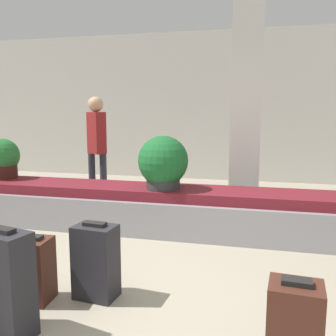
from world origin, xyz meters
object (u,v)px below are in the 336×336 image
object	(u,v)px
suitcase_7	(4,284)
traveler_0	(97,140)
pillar	(246,104)
suitcase_1	(294,334)
suitcase_5	(96,261)
suitcase_2	(35,270)
potted_plant_2	(163,163)
potted_plant_0	(2,159)

from	to	relation	value
suitcase_7	traveler_0	bearing A→B (deg)	117.53
pillar	suitcase_7	world-z (taller)	pillar
suitcase_7	suitcase_1	bearing A→B (deg)	12.58
traveler_0	suitcase_5	bearing A→B (deg)	150.85
suitcase_5	traveler_0	distance (m)	3.25
suitcase_5	suitcase_2	bearing A→B (deg)	-152.64
traveler_0	potted_plant_2	bearing A→B (deg)	177.39
potted_plant_2	traveler_0	size ratio (longest dim) A/B	0.38
suitcase_2	suitcase_5	distance (m)	0.48
suitcase_1	potted_plant_0	xyz separation A→B (m)	(-3.77, 2.55, 0.54)
pillar	potted_plant_0	bearing A→B (deg)	-165.15
potted_plant_0	suitcase_1	bearing A→B (deg)	-34.11
suitcase_5	potted_plant_2	xyz separation A→B (m)	(0.11, 1.74, 0.57)
suitcase_2	suitcase_1	bearing A→B (deg)	-17.49
suitcase_2	suitcase_7	xyz separation A→B (m)	(0.06, -0.45, 0.11)
suitcase_5	potted_plant_2	size ratio (longest dim) A/B	0.96
suitcase_7	potted_plant_2	size ratio (longest dim) A/B	1.15
suitcase_1	traveler_0	world-z (taller)	traveler_0
traveler_0	pillar	bearing A→B (deg)	-145.29
pillar	potted_plant_0	world-z (taller)	pillar
pillar	potted_plant_0	distance (m)	3.55
suitcase_1	potted_plant_0	size ratio (longest dim) A/B	1.07
suitcase_1	suitcase_2	distance (m)	1.98
suitcase_7	traveler_0	world-z (taller)	traveler_0
pillar	suitcase_7	bearing A→B (deg)	-112.73
pillar	traveler_0	world-z (taller)	pillar
suitcase_2	suitcase_5	size ratio (longest dim) A/B	0.86
pillar	suitcase_1	size ratio (longest dim) A/B	5.22
suitcase_1	potted_plant_2	distance (m)	2.80
suitcase_1	suitcase_2	world-z (taller)	suitcase_1
pillar	suitcase_2	size ratio (longest dim) A/B	5.89
suitcase_5	potted_plant_2	world-z (taller)	potted_plant_2
suitcase_2	potted_plant_2	xyz separation A→B (m)	(0.56, 1.91, 0.62)
suitcase_2	traveler_0	size ratio (longest dim) A/B	0.31
suitcase_2	potted_plant_0	distance (m)	2.85
potted_plant_0	suitcase_7	bearing A→B (deg)	-52.92
pillar	suitcase_1	distance (m)	3.71
pillar	suitcase_7	xyz separation A→B (m)	(-1.44, -3.43, -1.23)
suitcase_2	traveler_0	xyz separation A→B (m)	(-0.84, 3.06, 0.78)
pillar	suitcase_5	xyz separation A→B (m)	(-1.06, -2.80, -1.30)
potted_plant_0	traveler_0	world-z (taller)	traveler_0
pillar	potted_plant_2	world-z (taller)	pillar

